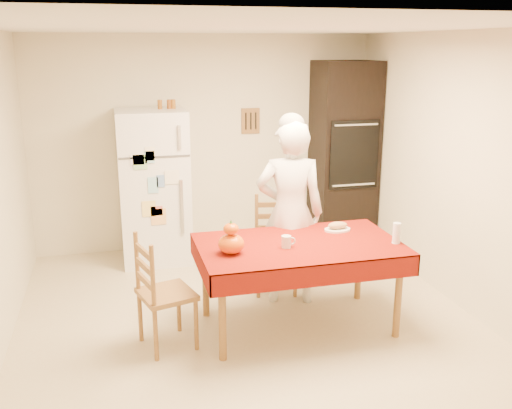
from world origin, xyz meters
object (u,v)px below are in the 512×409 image
object	(u,v)px
chair_far	(275,240)
coffee_mug	(286,242)
seated_woman	(290,213)
bread_plate	(337,230)
dining_table	(299,251)
refrigerator	(154,187)
wine_glass	(397,233)
chair_left	(159,289)
pumpkin_lower	(231,244)
oven_cabinet	(344,154)

from	to	relation	value
chair_far	coffee_mug	size ratio (longest dim) A/B	9.50
coffee_mug	seated_woman	bearing A→B (deg)	69.62
coffee_mug	bread_plate	distance (m)	0.66
dining_table	bread_plate	xyz separation A→B (m)	(0.44, 0.24, 0.08)
refrigerator	wine_glass	distance (m)	2.83
chair_left	seated_woman	world-z (taller)	seated_woman
chair_left	pumpkin_lower	size ratio (longest dim) A/B	4.48
wine_glass	refrigerator	bearing A→B (deg)	130.48
chair_left	seated_woman	size ratio (longest dim) A/B	0.55
oven_cabinet	chair_left	bearing A→B (deg)	-139.32
chair_far	chair_left	size ratio (longest dim) A/B	1.00
bread_plate	chair_far	bearing A→B (deg)	124.05
refrigerator	chair_left	bearing A→B (deg)	-93.95
chair_far	coffee_mug	xyz separation A→B (m)	(-0.17, -0.91, 0.30)
dining_table	pumpkin_lower	xyz separation A→B (m)	(-0.60, -0.09, 0.15)
chair_far	coffee_mug	world-z (taller)	chair_far
refrigerator	pumpkin_lower	bearing A→B (deg)	-77.73
oven_cabinet	coffee_mug	bearing A→B (deg)	-123.35
chair_far	wine_glass	world-z (taller)	chair_far
chair_far	pumpkin_lower	size ratio (longest dim) A/B	4.48
refrigerator	chair_far	bearing A→B (deg)	-45.91
wine_glass	chair_far	bearing A→B (deg)	126.09
chair_far	bread_plate	bearing A→B (deg)	-44.40
coffee_mug	pumpkin_lower	bearing A→B (deg)	-177.44
refrigerator	seated_woman	size ratio (longest dim) A/B	0.98
seated_woman	wine_glass	size ratio (longest dim) A/B	9.86
refrigerator	chair_far	xyz separation A→B (m)	(1.09, -1.12, -0.34)
chair_far	seated_woman	bearing A→B (deg)	-69.36
chair_far	pumpkin_lower	distance (m)	1.18
wine_glass	bread_plate	size ratio (longest dim) A/B	0.73
chair_left	oven_cabinet	bearing A→B (deg)	-65.00
coffee_mug	pumpkin_lower	world-z (taller)	pumpkin_lower
chair_far	bread_plate	size ratio (longest dim) A/B	3.96
coffee_mug	dining_table	bearing A→B (deg)	27.68
chair_far	wine_glass	bearing A→B (deg)	-42.35
chair_left	bread_plate	distance (m)	1.68
chair_left	seated_woman	xyz separation A→B (m)	(1.28, 0.60, 0.36)
refrigerator	chair_left	distance (m)	2.07
oven_cabinet	seated_woman	xyz separation A→B (m)	(-1.14, -1.48, -0.23)
bread_plate	dining_table	bearing A→B (deg)	-151.62
seated_woman	wine_glass	bearing A→B (deg)	147.86
bread_plate	pumpkin_lower	bearing A→B (deg)	-162.41
oven_cabinet	dining_table	xyz separation A→B (m)	(-1.23, -2.01, -0.41)
oven_cabinet	coffee_mug	xyz separation A→B (m)	(-1.37, -2.08, -0.29)
refrigerator	oven_cabinet	size ratio (longest dim) A/B	0.77
coffee_mug	chair_left	bearing A→B (deg)	-179.87
refrigerator	chair_left	xyz separation A→B (m)	(-0.14, -2.03, -0.34)
pumpkin_lower	wine_glass	xyz separation A→B (m)	(1.39, -0.10, 0.01)
oven_cabinet	chair_left	xyz separation A→B (m)	(-2.42, -2.08, -0.59)
coffee_mug	bread_plate	bearing A→B (deg)	28.22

